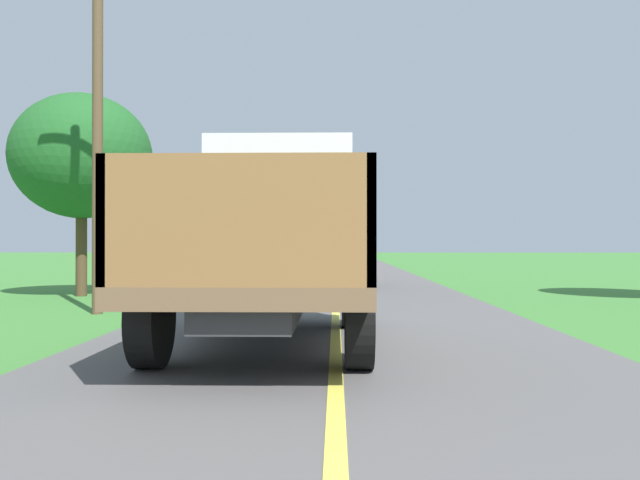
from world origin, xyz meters
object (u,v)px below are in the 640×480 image
Objects in this scene: banana_truck_near at (277,234)px; utility_pole_roadside at (98,96)px; banana_truck_far at (322,239)px; roadside_tree_mid_right at (82,156)px.

utility_pole_roadside is (-3.72, 3.52, 2.66)m from banana_truck_near.
banana_truck_far is at bearing 88.24° from banana_truck_near.
utility_pole_roadside reaches higher than roadside_tree_mid_right.
banana_truck_near is 1.13× the size of roadside_tree_mid_right.
utility_pole_roadside is at bearing -65.79° from roadside_tree_mid_right.
banana_truck_near is 5.77m from utility_pole_roadside.
utility_pole_roadside is 4.75m from roadside_tree_mid_right.
roadside_tree_mid_right is at bearing 125.83° from banana_truck_near.
utility_pole_roadside is at bearing 136.51° from banana_truck_near.
banana_truck_far is at bearing 64.46° from utility_pole_roadside.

